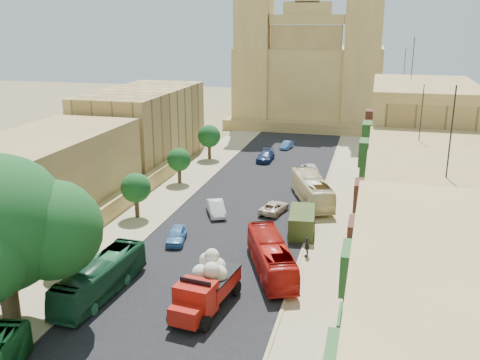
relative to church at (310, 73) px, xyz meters
The scene contains 30 objects.
road_surface 49.54m from the church, 90.00° to the right, with size 14.00×140.00×0.01m, color black.
sidewalk_east 50.44m from the church, 78.94° to the right, with size 5.00×140.00×0.01m, color tan.
sidewalk_west 50.44m from the church, 101.06° to the right, with size 5.00×140.00×0.01m, color tan.
kerb_east 50.02m from the church, 81.81° to the right, with size 0.25×140.00×0.12m, color tan.
kerb_west 50.02m from the church, 98.19° to the right, with size 0.25×140.00×0.12m, color tan.
townhouse_b 69.58m from the church, 76.73° to the right, with size 9.00×14.00×14.90m.
townhouse_c 56.00m from the church, 73.43° to the right, with size 9.00×14.00×17.40m.
townhouse_d 42.84m from the church, 68.07° to the right, with size 9.00×14.00×15.90m.
west_wall 60.55m from the church, 102.04° to the right, with size 1.00×40.00×1.80m, color tan.
west_building_low 63.45m from the church, 106.54° to the right, with size 10.00×28.00×8.40m, color olive.
west_building_mid 39.27m from the church, 117.48° to the right, with size 10.00×22.00×10.00m, color tan.
church is the anchor object (origin of this frame).
ficus_tree 75.25m from the church, 97.18° to the right, with size 11.21×10.31×11.21m.
street_tree_a 67.66m from the church, 98.54° to the right, with size 3.07×3.07×4.72m.
street_tree_b 55.90m from the church, 100.38° to the right, with size 2.95×2.95×4.53m.
street_tree_c 44.27m from the church, 103.21° to the right, with size 2.80×2.80×4.30m.
street_tree_d 32.81m from the church, 108.09° to the right, with size 3.16×3.16×4.86m.
red_truck 70.18m from the church, 88.39° to the right, with size 3.50×7.04×3.96m.
olive_pickup 55.75m from the church, 83.35° to the right, with size 2.74×5.30×2.11m.
bus_green_north 70.44m from the church, 94.79° to the right, with size 2.24×9.56×2.66m, color #194F2E.
bus_red_east 63.98m from the church, 85.33° to the right, with size 2.25×9.61×2.68m, color red.
bus_cream_east 47.01m from the church, 82.28° to the right, with size 2.42×10.34×2.88m, color #F9E5B4.
car_blue_a 60.32m from the church, 93.86° to the right, with size 1.53×3.81×1.30m, color #4886C2.
car_white_a 52.83m from the church, 92.88° to the right, with size 1.49×4.26×1.41m, color white.
car_cream 50.92m from the church, 86.66° to the right, with size 1.95×4.23×1.18m, color beige.
car_dkblue 31.16m from the church, 94.08° to the right, with size 1.94×4.77×1.39m, color navy.
car_white_b 36.27m from the church, 82.39° to the right, with size 1.70×4.23×1.44m, color silver.
car_blue_b 23.41m from the church, 91.32° to the right, with size 1.18×3.38×1.11m, color #3E71B1.
pedestrian_a 73.26m from the church, 81.33° to the right, with size 0.54×0.36×1.49m, color black.
pedestrian_c 60.83m from the church, 82.84° to the right, with size 1.02×0.42×1.73m, color #343539.
Camera 1 is at (12.08, -21.73, 18.71)m, focal length 40.00 mm.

